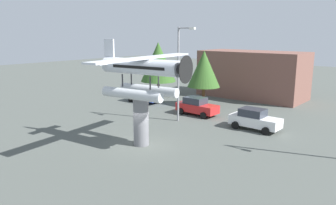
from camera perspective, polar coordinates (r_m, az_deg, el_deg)
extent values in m
plane|color=#4C514C|center=(24.02, -4.67, -7.37)|extent=(140.00, 140.00, 0.00)
cylinder|color=slate|center=(23.49, -4.74, -3.28)|extent=(1.10, 1.10, 3.55)
cylinder|color=silver|center=(22.25, -6.38, 1.44)|extent=(4.85, 1.35, 0.70)
cylinder|color=#333338|center=(21.79, -3.14, 3.41)|extent=(0.11, 0.11, 0.90)
cylinder|color=#333338|center=(23.26, -7.98, 3.85)|extent=(0.11, 0.11, 0.90)
cylinder|color=silver|center=(23.81, -3.38, 2.19)|extent=(4.85, 1.35, 0.70)
cylinder|color=#333338|center=(22.61, -1.67, 3.73)|extent=(0.11, 0.11, 0.90)
cylinder|color=#333338|center=(24.02, -6.43, 4.15)|extent=(0.11, 0.11, 0.90)
cylinder|color=silver|center=(22.78, -4.91, 6.29)|extent=(6.29, 1.94, 1.10)
cube|color=black|center=(22.66, -4.51, 6.27)|extent=(4.46, 1.73, 0.20)
cone|color=#262628|center=(20.98, 2.22, 5.84)|extent=(0.81, 0.97, 0.88)
cylinder|color=black|center=(20.78, 3.18, 5.77)|extent=(0.29, 1.79, 1.80)
cube|color=silver|center=(22.48, -4.12, 7.79)|extent=(2.52, 10.45, 0.12)
cube|color=silver|center=(24.55, -10.17, 6.79)|extent=(1.08, 2.87, 0.10)
cube|color=silver|center=(24.48, -10.26, 9.36)|extent=(0.91, 0.24, 1.30)
cube|color=#2847B7|center=(38.40, -4.23, 1.12)|extent=(4.20, 1.70, 0.80)
cube|color=#2D333D|center=(38.44, -4.51, 2.22)|extent=(2.00, 1.56, 0.64)
cylinder|color=black|center=(36.92, -3.70, 0.05)|extent=(0.64, 0.22, 0.64)
cylinder|color=black|center=(38.21, -1.83, 0.48)|extent=(0.64, 0.22, 0.64)
cylinder|color=black|center=(38.81, -6.57, 0.58)|extent=(0.64, 0.22, 0.64)
cylinder|color=black|center=(40.03, -4.70, 0.98)|extent=(0.64, 0.22, 0.64)
cube|color=red|center=(32.44, 5.12, -0.92)|extent=(4.20, 1.70, 0.80)
cube|color=#2D333D|center=(32.43, 4.79, 0.38)|extent=(2.00, 1.56, 0.64)
cylinder|color=black|center=(31.07, 6.19, -2.29)|extent=(0.64, 0.22, 0.64)
cylinder|color=black|center=(32.54, 7.97, -1.68)|extent=(0.64, 0.22, 0.64)
cylinder|color=black|center=(32.61, 2.26, -1.54)|extent=(0.64, 0.22, 0.64)
cylinder|color=black|center=(34.01, 4.13, -0.99)|extent=(0.64, 0.22, 0.64)
cube|color=white|center=(28.40, 14.98, -3.16)|extent=(4.20, 1.70, 0.80)
cube|color=#2D333D|center=(28.33, 14.60, -1.68)|extent=(2.00, 1.56, 0.64)
cylinder|color=black|center=(27.19, 16.68, -4.82)|extent=(0.64, 0.22, 0.64)
cylinder|color=black|center=(28.80, 18.13, -3.98)|extent=(0.64, 0.22, 0.64)
cylinder|color=black|center=(28.31, 11.68, -3.89)|extent=(0.64, 0.22, 0.64)
cylinder|color=black|center=(29.86, 13.34, -3.14)|extent=(0.64, 0.22, 0.64)
cylinder|color=gray|center=(29.52, 1.81, 4.80)|extent=(0.18, 0.18, 8.51)
cylinder|color=gray|center=(28.80, 3.14, 12.90)|extent=(1.60, 0.12, 0.12)
cube|color=silver|center=(28.38, 4.30, 12.79)|extent=(0.50, 0.28, 0.20)
cube|color=brown|center=(42.46, 14.47, 4.78)|extent=(12.86, 5.88, 5.78)
cylinder|color=brown|center=(43.45, -1.68, 2.61)|extent=(0.36, 0.36, 1.72)
cone|color=#335B23|center=(43.03, -1.71, 7.12)|extent=(4.62, 4.62, 5.14)
cylinder|color=brown|center=(36.60, 6.19, 1.10)|extent=(0.36, 0.36, 2.14)
cone|color=#335B23|center=(36.15, 6.30, 5.88)|extent=(3.59, 3.59, 3.99)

